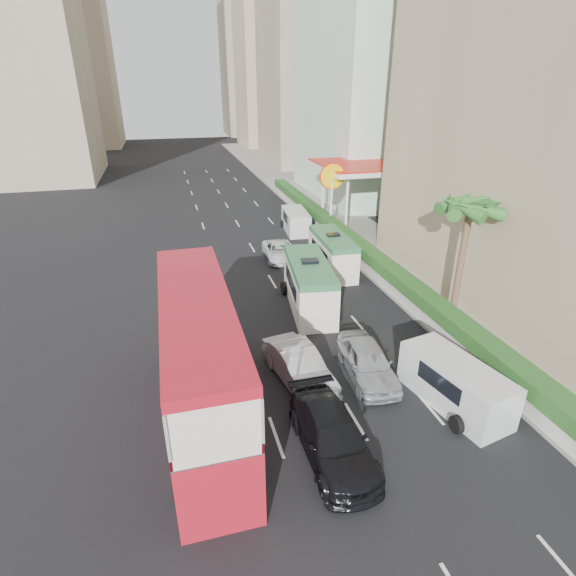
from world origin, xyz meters
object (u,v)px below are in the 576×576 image
object	(u,v)px
car_silver_lane_b	(366,376)
shell_station	(355,195)
car_black	(332,453)
car_silver_lane_a	(299,381)
double_decker_bus	(201,360)
palm_tree	(460,265)
minibus_near	(309,285)
minibus_far	(332,253)
panel_van_near	(455,384)
van_asset	(279,259)
panel_van_far	(296,221)

from	to	relation	value
car_silver_lane_b	shell_station	xyz separation A→B (m)	(8.77, 22.37, 2.75)
car_silver_lane_b	car_black	world-z (taller)	car_silver_lane_b
car_silver_lane_a	car_silver_lane_b	world-z (taller)	car_silver_lane_b
double_decker_bus	palm_tree	size ratio (longest dim) A/B	1.72
car_silver_lane_b	minibus_near	bearing A→B (deg)	98.38
minibus_far	panel_van_near	world-z (taller)	minibus_far
car_silver_lane_a	double_decker_bus	bearing A→B (deg)	-175.48
panel_van_near	car_silver_lane_a	bearing A→B (deg)	140.11
van_asset	panel_van_far	size ratio (longest dim) A/B	0.95
minibus_near	car_silver_lane_b	bearing A→B (deg)	-78.99
minibus_near	shell_station	bearing A→B (deg)	66.49
car_silver_lane_b	van_asset	bearing A→B (deg)	95.66
car_silver_lane_a	minibus_near	size ratio (longest dim) A/B	0.75
double_decker_bus	car_black	xyz separation A→B (m)	(4.11, -3.31, -2.53)
car_black	minibus_near	bearing A→B (deg)	76.19
minibus_near	minibus_far	xyz separation A→B (m)	(3.29, 4.99, -0.14)
van_asset	panel_van_near	world-z (taller)	panel_van_near
car_black	shell_station	size ratio (longest dim) A/B	0.65
car_silver_lane_b	minibus_far	bearing A→B (deg)	81.82
minibus_far	shell_station	distance (m)	11.85
double_decker_bus	panel_van_far	world-z (taller)	double_decker_bus
minibus_far	double_decker_bus	bearing A→B (deg)	-125.33
panel_van_far	panel_van_near	bearing A→B (deg)	-85.32
car_silver_lane_a	shell_station	world-z (taller)	shell_station
car_black	shell_station	bearing A→B (deg)	65.49
minibus_far	shell_station	bearing A→B (deg)	62.76
panel_van_near	panel_van_far	world-z (taller)	panel_van_near
minibus_far	panel_van_far	distance (m)	9.44
double_decker_bus	minibus_near	size ratio (longest dim) A/B	1.74
double_decker_bus	car_silver_lane_a	distance (m)	5.02
panel_van_near	minibus_near	bearing A→B (deg)	95.86
van_asset	minibus_far	bearing A→B (deg)	-42.78
double_decker_bus	minibus_far	size ratio (longest dim) A/B	1.93
van_asset	panel_van_near	size ratio (longest dim) A/B	0.92
double_decker_bus	panel_van_far	bearing A→B (deg)	65.39
car_silver_lane_b	shell_station	size ratio (longest dim) A/B	0.57
car_silver_lane_a	panel_van_far	xyz separation A→B (m)	(6.00, 21.18, 0.92)
car_silver_lane_b	panel_van_far	xyz separation A→B (m)	(2.97, 21.63, 0.92)
car_black	van_asset	xyz separation A→B (m)	(2.96, 19.32, 0.00)
van_asset	panel_van_near	distance (m)	18.25
car_black	palm_tree	distance (m)	12.60
double_decker_bus	car_silver_lane_a	size ratio (longest dim) A/B	2.33
car_black	minibus_far	bearing A→B (deg)	69.44
panel_van_far	palm_tree	distance (m)	18.78
car_silver_lane_a	minibus_far	size ratio (longest dim) A/B	0.83
shell_station	minibus_near	bearing A→B (deg)	-121.23
panel_van_far	palm_tree	xyz separation A→B (m)	(3.60, -18.26, 2.46)
van_asset	panel_van_far	world-z (taller)	panel_van_far
palm_tree	shell_station	distance (m)	19.14
panel_van_far	minibus_far	bearing A→B (deg)	-85.10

